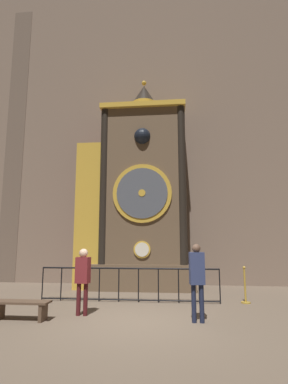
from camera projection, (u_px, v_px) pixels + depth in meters
name	position (u px, v px, depth m)	size (l,w,h in m)	color
ground_plane	(136.00, 322.00, 6.87)	(28.00, 28.00, 0.00)	brown
cathedral_back_wall	(151.00, 119.00, 13.95)	(24.00, 0.32, 14.92)	#7A6656
clock_tower	(136.00, 196.00, 12.09)	(4.65, 1.78, 8.62)	brown
railing_fence	(129.00, 283.00, 9.19)	(5.54, 0.05, 1.02)	black
visitor_near	(83.00, 275.00, 7.63)	(0.37, 0.27, 1.64)	#461518
visitor_far	(197.00, 275.00, 7.00)	(0.37, 0.26, 1.77)	#1B213A
stanchion_post	(245.00, 291.00, 8.98)	(0.28, 0.28, 1.08)	#B28E33
visitor_bench	(21.00, 306.00, 7.08)	(1.35, 0.40, 0.44)	brown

